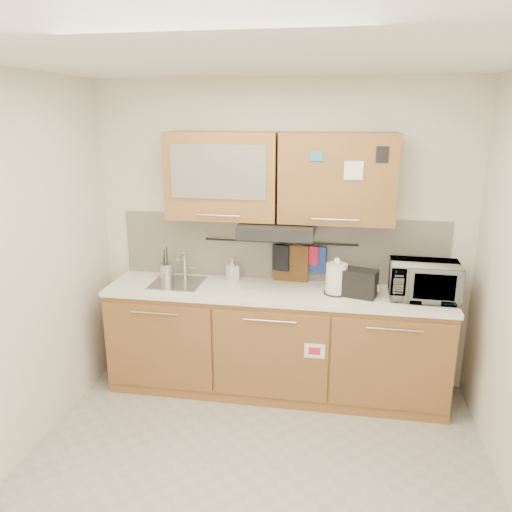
% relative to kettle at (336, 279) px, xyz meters
% --- Properties ---
extents(floor, '(3.20, 3.20, 0.00)m').
position_rel_kettle_xyz_m(floor, '(-0.49, -1.18, -1.04)').
color(floor, '#9E9993').
rests_on(floor, ground).
extents(ceiling, '(3.20, 3.20, 0.00)m').
position_rel_kettle_xyz_m(ceiling, '(-0.49, -1.18, 1.56)').
color(ceiling, white).
rests_on(ceiling, wall_back).
extents(wall_back, '(3.20, 0.00, 3.20)m').
position_rel_kettle_xyz_m(wall_back, '(-0.49, 0.32, 0.26)').
color(wall_back, silver).
rests_on(wall_back, ground).
extents(base_cabinet, '(2.80, 0.64, 0.88)m').
position_rel_kettle_xyz_m(base_cabinet, '(-0.49, 0.01, -0.63)').
color(base_cabinet, '#A27539').
rests_on(base_cabinet, floor).
extents(countertop, '(2.82, 0.62, 0.04)m').
position_rel_kettle_xyz_m(countertop, '(-0.49, 0.01, -0.14)').
color(countertop, white).
rests_on(countertop, base_cabinet).
extents(backsplash, '(2.80, 0.02, 0.56)m').
position_rel_kettle_xyz_m(backsplash, '(-0.49, 0.31, 0.16)').
color(backsplash, silver).
rests_on(backsplash, countertop).
extents(upper_cabinets, '(1.82, 0.37, 0.70)m').
position_rel_kettle_xyz_m(upper_cabinets, '(-0.50, 0.14, 0.79)').
color(upper_cabinets, '#A27539').
rests_on(upper_cabinets, wall_back).
extents(range_hood, '(0.60, 0.46, 0.10)m').
position_rel_kettle_xyz_m(range_hood, '(-0.49, 0.07, 0.38)').
color(range_hood, black).
rests_on(range_hood, upper_cabinets).
extents(sink, '(0.42, 0.40, 0.26)m').
position_rel_kettle_xyz_m(sink, '(-1.34, 0.03, -0.12)').
color(sink, silver).
rests_on(sink, countertop).
extents(utensil_rail, '(1.30, 0.02, 0.02)m').
position_rel_kettle_xyz_m(utensil_rail, '(-0.49, 0.27, 0.22)').
color(utensil_rail, black).
rests_on(utensil_rail, backsplash).
extents(utensil_crock, '(0.15, 0.15, 0.29)m').
position_rel_kettle_xyz_m(utensil_crock, '(-1.46, 0.10, -0.04)').
color(utensil_crock, '#A9A9AD').
rests_on(utensil_crock, countertop).
extents(kettle, '(0.23, 0.21, 0.30)m').
position_rel_kettle_xyz_m(kettle, '(0.00, 0.00, 0.00)').
color(kettle, white).
rests_on(kettle, countertop).
extents(toaster, '(0.32, 0.24, 0.22)m').
position_rel_kettle_xyz_m(toaster, '(0.17, -0.02, -0.01)').
color(toaster, black).
rests_on(toaster, countertop).
extents(microwave, '(0.53, 0.37, 0.29)m').
position_rel_kettle_xyz_m(microwave, '(0.67, 0.01, 0.02)').
color(microwave, '#999999').
rests_on(microwave, countertop).
extents(soap_bottle, '(0.13, 0.13, 0.20)m').
position_rel_kettle_xyz_m(soap_bottle, '(-0.89, 0.18, -0.02)').
color(soap_bottle, '#999999').
rests_on(soap_bottle, countertop).
extents(cutting_board, '(0.31, 0.05, 0.38)m').
position_rel_kettle_xyz_m(cutting_board, '(-0.40, 0.25, 0.01)').
color(cutting_board, brown).
rests_on(cutting_board, utensil_rail).
extents(oven_mitt, '(0.14, 0.06, 0.23)m').
position_rel_kettle_xyz_m(oven_mitt, '(-0.16, 0.25, 0.09)').
color(oven_mitt, navy).
rests_on(oven_mitt, utensil_rail).
extents(dark_pouch, '(0.15, 0.07, 0.23)m').
position_rel_kettle_xyz_m(dark_pouch, '(-0.48, 0.25, 0.09)').
color(dark_pouch, black).
rests_on(dark_pouch, utensil_rail).
extents(pot_holder, '(0.13, 0.06, 0.16)m').
position_rel_kettle_xyz_m(pot_holder, '(-0.22, 0.25, 0.12)').
color(pot_holder, red).
rests_on(pot_holder, utensil_rail).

